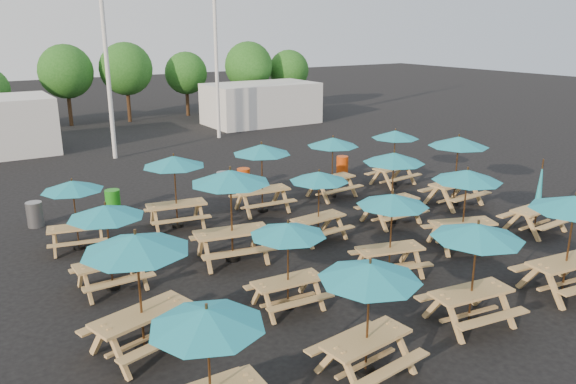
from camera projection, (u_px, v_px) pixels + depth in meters
ground at (315, 239)px, 16.86m from camera, size 120.00×120.00×0.00m
picnic_unit_0 at (207, 326)px, 8.37m from camera, size 1.85×1.85×2.17m
picnic_unit_1 at (136, 251)px, 10.49m from camera, size 2.52×2.52×2.47m
picnic_unit_2 at (106, 217)px, 13.16m from camera, size 1.84×1.84×2.17m
picnic_unit_3 at (73, 190)px, 15.63m from camera, size 2.02×2.02×2.05m
picnic_unit_4 at (370, 279)px, 9.81m from camera, size 2.04×2.04×2.22m
picnic_unit_5 at (288, 235)px, 12.27m from camera, size 1.83×1.83×2.06m
picnic_unit_6 at (231, 183)px, 14.72m from camera, size 2.50×2.50×2.57m
picnic_unit_7 at (174, 166)px, 17.31m from camera, size 2.23×2.23×2.34m
picnic_unit_8 at (477, 238)px, 11.54m from camera, size 2.14×2.14×2.30m
picnic_unit_9 at (392, 205)px, 13.99m from camera, size 2.21×2.21×2.17m
picnic_unit_10 at (319, 181)px, 16.36m from camera, size 1.87×1.87×2.11m
picnic_unit_11 at (262, 154)px, 18.81m from camera, size 2.14×2.14×2.38m
picnic_unit_12 at (574, 209)px, 12.90m from camera, size 2.27×2.27×2.45m
picnic_unit_13 at (467, 181)px, 15.67m from camera, size 2.48×2.48×2.34m
picnic_unit_14 at (394, 162)px, 17.70m from camera, size 1.96×1.96×2.35m
picnic_unit_15 at (333, 146)px, 20.47m from camera, size 2.06×2.06×2.28m
picnic_unit_17 at (538, 202)px, 17.24m from camera, size 1.88×1.66×2.31m
picnic_unit_18 at (458, 146)px, 19.49m from camera, size 2.16×2.16×2.50m
picnic_unit_19 at (395, 138)px, 22.09m from camera, size 2.05×2.05×2.23m
waste_bin_0 at (35, 214)px, 17.81m from camera, size 0.50×0.50×0.81m
waste_bin_1 at (113, 201)px, 19.13m from camera, size 0.50×0.50×0.81m
waste_bin_2 at (223, 182)px, 21.46m from camera, size 0.50×0.50×0.81m
waste_bin_3 at (244, 179)px, 21.99m from camera, size 0.50×0.50×0.81m
waste_bin_4 at (342, 166)px, 24.04m from camera, size 0.50×0.50×0.81m
mast_0 at (104, 29)px, 25.47m from camera, size 0.20×0.20×12.00m
mast_1 at (215, 29)px, 30.42m from camera, size 0.20×0.20×12.00m
event_tent_1 at (261, 103)px, 36.49m from camera, size 7.00×4.00×2.60m
tree_3 at (66, 72)px, 35.01m from camera, size 3.36×3.36×5.09m
tree_4 at (126, 69)px, 36.50m from camera, size 3.41×3.41×5.17m
tree_5 at (186, 73)px, 39.19m from camera, size 2.94×2.94×4.45m
tree_6 at (249, 66)px, 39.68m from camera, size 3.38×3.38×5.13m
tree_7 at (289, 70)px, 41.56m from camera, size 2.95×2.95×4.48m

